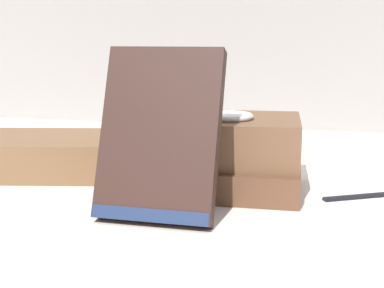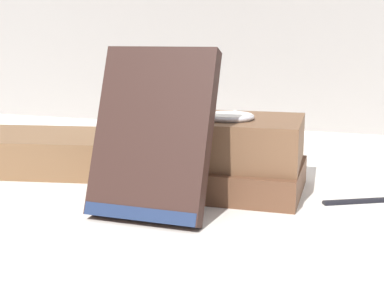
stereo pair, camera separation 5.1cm
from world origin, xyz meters
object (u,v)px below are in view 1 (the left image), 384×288
Objects in this scene: book_flat_top at (208,139)px; book_side_left at (22,154)px; pocket_watch at (228,116)px; book_flat_bottom at (208,175)px; fountain_pen at (379,192)px; book_leaning_front at (159,139)px.

book_side_left is (-0.24, 0.01, -0.03)m from book_flat_top.
book_flat_bottom is at bearing 169.19° from pocket_watch.
book_flat_top is at bearing 153.83° from fountain_pen.
book_flat_top is at bearing 158.81° from pocket_watch.
fountain_pen is (0.16, 0.02, -0.08)m from pocket_watch.
fountain_pen is at bearing 1.74° from book_flat_bottom.
book_side_left is (-0.24, 0.02, 0.01)m from book_flat_bottom.
book_leaning_front is 1.32× the size of fountain_pen.
book_side_left reaches higher than fountain_pen.
book_leaning_front is at bearing -179.42° from fountain_pen.
book_side_left is 2.06× the size of fountain_pen.
fountain_pen is at bearing -1.89° from book_flat_top.
book_flat_top is at bearing -15.39° from book_side_left.
pocket_watch reaches higher than book_flat_top.
book_leaning_front is at bearing -115.19° from pocket_watch.
fountain_pen is (0.21, 0.12, -0.07)m from book_leaning_front.
book_flat_top is 3.44× the size of pocket_watch.
book_flat_top is 1.26× the size of book_leaning_front.
book_flat_top is at bearing 78.52° from book_leaning_front.
book_leaning_front reaches higher than book_side_left.
book_side_left is 1.56× the size of book_leaning_front.
book_flat_top reaches higher than book_side_left.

